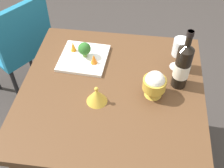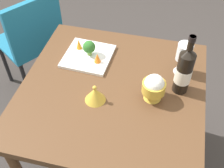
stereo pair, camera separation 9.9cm
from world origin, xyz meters
TOP-DOWN VIEW (x-y plane):
  - ground_plane at (0.00, 0.00)m, footprint 8.00×8.00m
  - dining_table at (0.00, 0.00)m, footprint 0.90×0.90m
  - chair_by_wall at (0.71, -0.53)m, footprint 0.56×0.56m
  - wine_bottle at (-0.32, -0.07)m, footprint 0.08×0.08m
  - wine_glass at (-0.32, -0.20)m, footprint 0.08×0.08m
  - rice_bowl at (-0.20, 0.01)m, footprint 0.11×0.11m
  - rice_bowl_lid at (0.06, 0.09)m, footprint 0.10×0.10m
  - serving_plate at (0.18, -0.19)m, footprint 0.26×0.26m
  - broccoli_floret at (0.17, -0.20)m, footprint 0.07×0.07m
  - carrot_garnish_left at (0.12, -0.15)m, footprint 0.04×0.04m
  - carrot_garnish_right at (0.25, -0.24)m, footprint 0.03×0.03m

SIDE VIEW (x-z plane):
  - ground_plane at x=0.00m, z-range 0.00..0.00m
  - chair_by_wall at x=0.71m, z-range 0.10..0.95m
  - dining_table at x=0.00m, z-range 0.28..1.02m
  - serving_plate at x=0.18m, z-range 0.73..0.75m
  - rice_bowl_lid at x=0.06m, z-range 0.73..0.82m
  - carrot_garnish_left at x=0.12m, z-range 0.75..0.81m
  - carrot_garnish_right at x=0.25m, z-range 0.75..0.81m
  - broccoli_floret at x=0.17m, z-range 0.76..0.84m
  - rice_bowl at x=-0.20m, z-range 0.74..0.88m
  - wine_bottle at x=-0.32m, z-range 0.70..1.02m
  - wine_glass at x=-0.32m, z-range 0.77..0.95m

